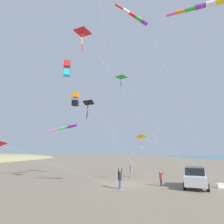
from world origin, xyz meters
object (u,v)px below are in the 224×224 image
Objects in this scene: parked_car at (195,177)px; kite_windsock_teal_far_right at (137,17)px; kite_box_rainbow_low_near at (67,68)px; kite_delta_blue_topmost at (88,103)px; person_adult_flyer at (120,178)px; kite_windsock_long_streamer_right at (203,6)px; kite_delta_long_streamer_left at (141,137)px; person_child_green_jacket at (131,170)px; kite_delta_red_high_left at (121,77)px; kite_box_small_distant at (75,99)px; kite_windsock_striped_overhead at (67,127)px; cooler_box at (221,186)px; kite_delta_checkered_midright at (83,33)px; person_child_grey_jacket at (161,178)px.

kite_windsock_teal_far_right is at bearing -171.24° from parked_car.
kite_delta_blue_topmost is at bearing 79.11° from kite_box_rainbow_low_near.
kite_windsock_long_streamer_right is at bearing -31.73° from person_adult_flyer.
kite_delta_blue_topmost is at bearing 132.40° from kite_windsock_long_streamer_right.
parked_car is 7.30m from kite_delta_long_streamer_left.
kite_delta_red_high_left is (-1.20, -2.71, 12.62)m from person_child_green_jacket.
kite_delta_red_high_left is 7.26m from kite_box_small_distant.
kite_box_small_distant is (-7.01, -4.89, 8.85)m from person_child_green_jacket.
parked_car is at bearing -35.08° from kite_delta_red_high_left.
person_child_green_jacket is at bearing 79.73° from person_adult_flyer.
kite_box_rainbow_low_near is 12.27m from kite_delta_long_streamer_left.
kite_windsock_long_streamer_right is at bearing -32.05° from kite_box_small_distant.
kite_delta_long_streamer_left is at bearing 18.68° from kite_box_rainbow_low_near.
kite_windsock_striped_overhead is 1.37× the size of kite_delta_long_streamer_left.
person_adult_flyer is at bearing -178.97° from kite_windsock_teal_far_right.
kite_box_rainbow_low_near is (-15.68, 0.90, 12.85)m from cooler_box.
cooler_box is at bearing -3.29° from kite_box_rainbow_low_near.
kite_delta_blue_topmost reaches higher than kite_box_small_distant.
kite_windsock_striped_overhead is at bearing 133.44° from kite_windsock_teal_far_right.
cooler_box is 19.77m from kite_delta_checkered_midright.
kite_windsock_striped_overhead is at bearing 135.07° from kite_windsock_long_streamer_right.
kite_windsock_striped_overhead is (-15.94, 10.63, 6.49)m from parked_car.
kite_delta_checkered_midright is at bearing -163.57° from parked_car.
kite_box_small_distant is (-8.15, -1.21, 4.65)m from kite_delta_long_streamer_left.
kite_delta_red_high_left is (-6.90, 4.85, 12.59)m from parked_car.
kite_delta_blue_topmost is (-1.34, 11.11, -4.01)m from kite_delta_checkered_midright.
parked_car is 2.76× the size of person_child_green_jacket.
kite_delta_red_high_left is at bearing -113.87° from person_child_green_jacket.
kite_windsock_striped_overhead reaches higher than parked_car.
kite_box_small_distant is at bearing 147.53° from person_adult_flyer.
person_adult_flyer is 0.16× the size of kite_delta_blue_topmost.
cooler_box is at bearing -43.62° from person_child_green_jacket.
kite_windsock_teal_far_right reaches higher than person_child_grey_jacket.
parked_car is at bearing -52.95° from person_child_green_jacket.
person_child_grey_jacket is (-5.34, 0.82, 0.57)m from cooler_box.
kite_windsock_long_streamer_right is 12.46m from kite_delta_red_high_left.
kite_windsock_striped_overhead reaches higher than cooler_box.
cooler_box is at bearing -0.54° from parked_car.
kite_delta_checkered_midright is at bearing -146.35° from person_adult_flyer.
kite_delta_blue_topmost is at bearing 149.01° from kite_delta_red_high_left.
kite_windsock_long_streamer_right reaches higher than kite_box_small_distant.
kite_delta_checkered_midright is at bearing -115.13° from person_child_green_jacket.
kite_windsock_striped_overhead is 0.87× the size of kite_delta_red_high_left.
person_child_grey_jacket is 0.10× the size of kite_box_rainbow_low_near.
kite_delta_long_streamer_left is 8.78m from kite_delta_red_high_left.
kite_windsock_teal_far_right is (-5.13, -0.79, 17.46)m from parked_car.
person_child_grey_jacket is 0.10× the size of kite_delta_red_high_left.
person_child_green_jacket is 12.52m from kite_windsock_striped_overhead.
kite_delta_long_streamer_left is (-4.61, 9.20, -10.28)m from kite_windsock_long_streamer_right.
person_child_grey_jacket is 0.16× the size of kite_delta_long_streamer_left.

